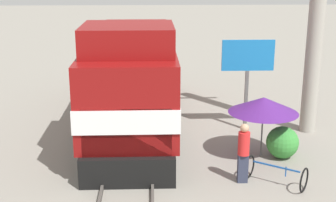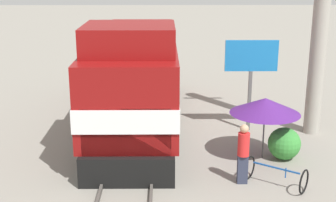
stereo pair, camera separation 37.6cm
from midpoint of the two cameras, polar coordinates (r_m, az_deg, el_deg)
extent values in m
plane|color=gray|center=(16.47, -5.13, -5.85)|extent=(120.00, 120.00, 0.00)
cube|color=#4C4742|center=(16.50, -7.64, -5.62)|extent=(0.08, 41.13, 0.15)
cube|color=#4C4742|center=(16.42, -2.62, -5.59)|extent=(0.08, 41.13, 0.15)
cube|color=black|center=(19.11, -4.74, -1.24)|extent=(2.79, 12.05, 0.90)
cube|color=maroon|center=(18.66, -4.86, 3.91)|extent=(3.03, 11.57, 2.61)
cube|color=white|center=(18.71, -4.84, 3.13)|extent=(3.07, 11.69, 0.70)
cube|color=white|center=(14.06, -5.68, -2.76)|extent=(2.57, 1.69, 1.43)
cube|color=maroon|center=(14.79, -5.64, 7.53)|extent=(2.85, 2.65, 0.89)
cylinder|color=#9E998E|center=(17.90, 17.21, 10.93)|extent=(0.60, 0.60, 9.48)
cylinder|color=#4C4C4C|center=(15.73, 10.72, -3.40)|extent=(0.05, 0.05, 1.94)
cone|color=#4C1E72|center=(15.47, 10.89, -0.48)|extent=(2.29, 2.29, 0.52)
cube|color=#595959|center=(18.21, 8.89, 0.09)|extent=(0.12, 0.12, 2.34)
cube|color=#1972BF|center=(17.80, 9.14, 5.52)|extent=(1.98, 0.08, 1.17)
sphere|color=#388C38|center=(15.94, 13.12, -4.93)|extent=(1.07, 1.07, 1.07)
cube|color=#2D3347|center=(14.02, 8.32, -8.12)|extent=(0.30, 0.20, 0.87)
cylinder|color=red|center=(13.72, 8.46, -5.15)|extent=(0.34, 0.34, 0.69)
sphere|color=tan|center=(13.55, 8.54, -3.28)|extent=(0.25, 0.25, 0.25)
torus|color=black|center=(13.84, 15.49, -9.27)|extent=(0.45, 0.62, 0.72)
torus|color=black|center=(14.34, 9.14, -7.93)|extent=(0.45, 0.62, 0.72)
cube|color=#194C99|center=(13.98, 12.31, -7.82)|extent=(1.18, 0.84, 0.04)
cylinder|color=#194C99|center=(13.93, 13.41, -8.37)|extent=(0.04, 0.04, 0.30)
camera|label=1|loc=(0.19, -90.78, -0.23)|focal=50.00mm
camera|label=2|loc=(0.19, 89.22, 0.23)|focal=50.00mm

